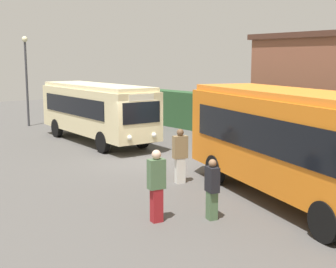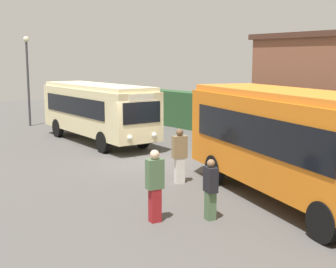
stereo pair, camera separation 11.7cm
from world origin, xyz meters
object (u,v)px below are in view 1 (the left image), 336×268
Objects in this scene: person_left at (148,126)px; person_right at (156,184)px; bus_orange at (295,140)px; person_center at (180,155)px; bus_cream at (96,109)px; person_far at (212,188)px; lamppost at (26,71)px.

person_right reaches higher than person_left.
bus_orange reaches higher than person_left.
person_right is at bearing -89.50° from bus_orange.
person_left is at bearing -10.47° from person_center.
bus_orange reaches higher than bus_cream.
bus_cream reaches higher than person_far.
person_right is (11.44, -4.77, -0.71)m from bus_cream.
bus_cream is 1.57× the size of lamppost.
person_far is (10.24, -5.39, -0.05)m from person_left.
person_left is 1.05× the size of person_far.
lamppost reaches higher than bus_orange.
person_center is 0.98× the size of person_right.
bus_cream reaches higher than person_center.
person_far is 0.29× the size of lamppost.
lamppost is (-19.38, 4.30, 2.52)m from person_right.
person_left is 0.89× the size of person_right.
person_center is 3.93m from person_right.
bus_orange is 3.11m from person_far.
person_right reaches higher than person_center.
person_right is (9.46, -6.65, 0.12)m from person_left.
bus_orange reaches higher than person_far.
bus_orange is 20.68m from lamppost.
lamppost reaches higher than person_left.
bus_orange is at bearing -145.13° from person_center.
person_right is at bearing -19.66° from bus_cream.
person_left is at bearing 13.32° from lamppost.
person_far is at bearing -13.04° from bus_cream.
bus_orange is 11.03m from person_left.
bus_orange is 1.63× the size of lamppost.
person_far is (0.78, 1.26, -0.17)m from person_right.
bus_cream is 9.08m from person_center.
person_far is at bearing 170.61° from person_center.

